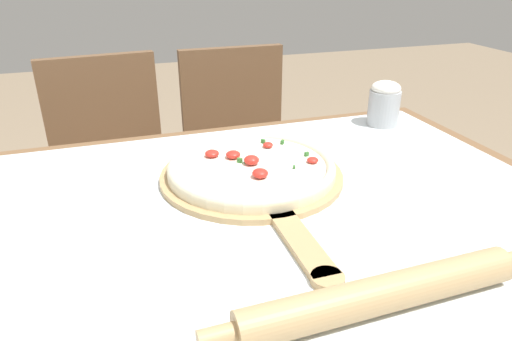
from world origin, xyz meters
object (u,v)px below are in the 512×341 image
object	(u,v)px
rolling_pin	(381,294)
chair_left	(114,171)
chair_right	(240,155)
pizza_peel	(255,179)
flour_cup	(384,103)
pizza	(251,167)

from	to	relation	value
rolling_pin	chair_left	distance (m)	1.19
rolling_pin	chair_right	distance (m)	1.15
rolling_pin	pizza_peel	bearing A→B (deg)	95.72
chair_left	rolling_pin	bearing A→B (deg)	-79.82
flour_cup	pizza_peel	bearing A→B (deg)	-153.05
pizza_peel	chair_left	size ratio (longest dim) A/B	0.63
chair_left	chair_right	distance (m)	0.45
pizza_peel	rolling_pin	size ratio (longest dim) A/B	1.18
rolling_pin	pizza	bearing A→B (deg)	95.45
rolling_pin	chair_left	world-z (taller)	chair_left
pizza_peel	pizza	world-z (taller)	pizza
chair_right	flour_cup	world-z (taller)	chair_right
rolling_pin	flour_cup	distance (m)	0.75
chair_left	flour_cup	size ratio (longest dim) A/B	7.45
chair_left	pizza	bearing A→B (deg)	-73.62
pizza	rolling_pin	xyz separation A→B (m)	(0.04, -0.43, -0.00)
pizza_peel	rolling_pin	world-z (taller)	rolling_pin
pizza_peel	chair_right	size ratio (longest dim) A/B	0.63
pizza_peel	rolling_pin	bearing A→B (deg)	-84.28
chair_right	pizza	bearing A→B (deg)	-103.84
pizza	flour_cup	distance (m)	0.49
chair_right	flour_cup	distance (m)	0.63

